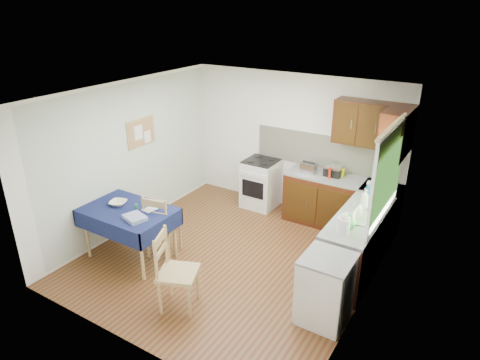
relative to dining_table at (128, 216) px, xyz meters
The scene contains 33 objects.
floor 1.67m from the dining_table, 30.48° to the left, with size 4.20×4.20×0.00m, color #522415.
ceiling 2.36m from the dining_table, 30.48° to the left, with size 4.00×4.20×0.02m, color white.
wall_back 3.20m from the dining_table, 65.47° to the left, with size 4.00×0.02×2.50m, color white.
wall_front 1.95m from the dining_table, 45.42° to the right, with size 4.00×0.02×2.50m, color white.
wall_left 1.17m from the dining_table, 131.84° to the left, with size 0.02×4.20×2.50m, color silver.
wall_right 3.44m from the dining_table, 13.11° to the left, with size 0.02×4.20×2.50m, color white.
base_cabinets 3.36m from the dining_table, 37.25° to the left, with size 1.90×2.30×0.86m.
worktop_back 3.49m from the dining_table, 47.45° to the left, with size 1.90×0.60×0.04m, color slate.
worktop_right 3.33m from the dining_table, 25.27° to the left, with size 0.60×1.70×0.04m, color slate.
worktop_corner 3.96m from the dining_table, 40.50° to the left, with size 0.60×0.60×0.04m, color slate.
splashback 3.50m from the dining_table, 55.54° to the left, with size 2.70×0.02×0.60m, color beige.
upper_cabinets 4.00m from the dining_table, 42.20° to the left, with size 1.20×0.85×0.70m.
stove 2.70m from the dining_table, 72.51° to the left, with size 0.60×0.61×0.92m.
window 3.72m from the dining_table, 24.14° to the left, with size 0.04×1.48×1.26m.
fridge 3.03m from the dining_table, ahead, with size 0.58×0.60×0.89m.
corkboard 1.55m from the dining_table, 121.68° to the left, with size 0.04×0.62×0.47m.
dining_table is the anchor object (origin of this frame).
chair_far 0.49m from the dining_table, 36.77° to the left, with size 0.53×0.53×1.02m.
chair_near 1.42m from the dining_table, 22.47° to the right, with size 0.61×0.61×1.06m.
toaster 3.08m from the dining_table, 54.57° to the left, with size 0.27×0.17×0.21m.
sandwich_press 3.41m from the dining_table, 50.13° to the left, with size 0.28×0.24×0.16m.
sauce_bottle 3.29m from the dining_table, 48.51° to the left, with size 0.04×0.04×0.19m, color #B11E0E.
yellow_packet 3.52m from the dining_table, 48.98° to the left, with size 0.11×0.07×0.15m, color gold.
dish_rack 3.28m from the dining_table, 22.71° to the left, with size 0.39×0.30×0.18m.
kettle 3.10m from the dining_table, 15.88° to the left, with size 0.17×0.17×0.28m.
cup 3.78m from the dining_table, 41.11° to the left, with size 0.11×0.11×0.09m, color white.
soap_bottle_a 3.43m from the dining_table, 29.08° to the left, with size 0.12×0.12×0.30m, color white.
soap_bottle_b 3.64m from the dining_table, 36.77° to the left, with size 0.08×0.08×0.18m, color #1E62AF.
soap_bottle_c 3.16m from the dining_table, 18.57° to the left, with size 0.15×0.15×0.19m, color green.
plate_bowl 0.27m from the dining_table, behind, with size 0.25×0.25×0.06m, color beige.
book 0.30m from the dining_table, 40.61° to the left, with size 0.17×0.23×0.02m, color white.
spice_jar 0.20m from the dining_table, 31.31° to the left, with size 0.04×0.04×0.09m, color #258A3C.
tea_towel 0.38m from the dining_table, 28.30° to the right, with size 0.31×0.24×0.06m, color navy.
Camera 1 is at (3.04, -4.67, 3.65)m, focal length 32.00 mm.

